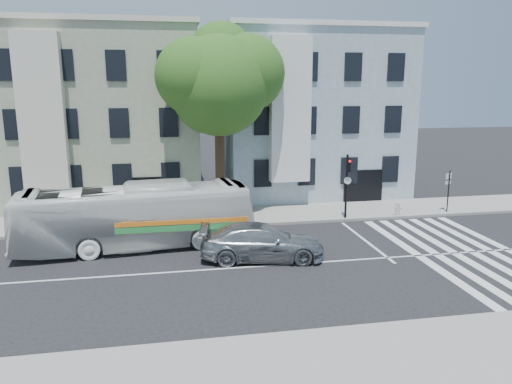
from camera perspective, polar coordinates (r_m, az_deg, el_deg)
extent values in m
plane|color=black|center=(21.37, -1.36, -8.61)|extent=(120.00, 120.00, 0.00)
cube|color=gray|center=(28.89, -3.92, -2.86)|extent=(80.00, 4.00, 0.15)
cube|color=gray|center=(14.29, 4.13, -19.66)|extent=(80.00, 4.00, 0.15)
cube|color=gray|center=(34.97, -17.04, 8.31)|extent=(12.00, 10.00, 11.00)
cube|color=#8C9EA7|center=(36.22, 5.81, 8.90)|extent=(12.00, 10.00, 11.00)
cylinder|color=#2D2116|center=(28.82, -4.11, 2.25)|extent=(0.56, 0.56, 5.20)
sphere|color=#1F4917|center=(28.38, -4.27, 12.03)|extent=(5.60, 5.60, 5.60)
sphere|color=#1F4917|center=(29.00, -1.15, 13.45)|extent=(4.40, 4.40, 4.40)
sphere|color=#1F4917|center=(27.96, -7.14, 12.99)|extent=(4.20, 4.20, 4.20)
sphere|color=#1F4917|center=(29.64, -3.99, 15.34)|extent=(3.80, 3.80, 3.80)
sphere|color=#1F4917|center=(28.93, -5.57, 10.03)|extent=(3.40, 3.40, 3.40)
imported|color=silver|center=(24.03, -13.57, -2.74)|extent=(3.65, 11.17, 3.05)
imported|color=#A1A5A8|center=(22.09, 0.70, -5.72)|extent=(2.99, 5.70, 1.58)
cylinder|color=black|center=(28.42, 10.28, 0.46)|extent=(0.13, 0.13, 3.77)
cube|color=black|center=(27.95, 10.57, 3.06)|extent=(0.31, 0.28, 0.76)
sphere|color=red|center=(27.80, 10.68, 3.47)|extent=(0.14, 0.14, 0.14)
cylinder|color=white|center=(28.20, 10.43, 1.29)|extent=(0.37, 0.18, 0.39)
cylinder|color=#BBBCB7|center=(30.03, 15.88, -1.92)|extent=(0.27, 0.27, 0.67)
sphere|color=#BBBCB7|center=(29.95, 15.92, -1.24)|extent=(0.24, 0.24, 0.24)
cylinder|color=#BBBCB7|center=(30.01, 15.89, -1.75)|extent=(0.44, 0.16, 0.16)
cylinder|color=black|center=(31.56, 21.13, 0.09)|extent=(0.07, 0.07, 2.48)
cube|color=white|center=(31.48, 21.16, 1.71)|extent=(0.43, 0.20, 0.35)
cube|color=white|center=(31.55, 21.11, 1.00)|extent=(0.43, 0.20, 0.18)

